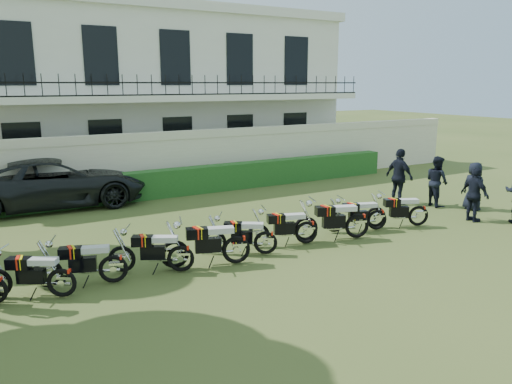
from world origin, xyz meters
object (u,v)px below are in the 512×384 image
officer_4 (437,181)px  officer_5 (399,177)px  motorcycle_4 (236,243)px  motorcycle_2 (113,262)px  motorcycle_7 (357,220)px  officer_3 (474,186)px  suv (54,183)px  motorcycle_8 (377,215)px  motorcycle_3 (181,252)px  motorcycle_1 (61,276)px  officer_2 (475,195)px  motorcycle_5 (266,237)px  motorcycle_9 (419,211)px  motorcycle_6 (307,227)px

officer_4 → officer_5: bearing=60.7°
motorcycle_4 → officer_5: officer_5 is taller
motorcycle_2 → officer_4: 11.29m
motorcycle_7 → officer_3: 5.44m
motorcycle_4 → officer_5: (7.56, 2.39, 0.45)m
suv → officer_4: size_ratio=3.48×
motorcycle_8 → motorcycle_3: bearing=111.6°
motorcycle_8 → officer_3: size_ratio=1.11×
motorcycle_3 → officer_4: size_ratio=0.99×
motorcycle_3 → motorcycle_4: motorcycle_4 is taller
motorcycle_1 → officer_2: bearing=-61.5°
motorcycle_7 → officer_3: officer_3 is taller
suv → officer_4: officer_4 is taller
motorcycle_4 → officer_5: size_ratio=1.03×
motorcycle_4 → motorcycle_5: (0.91, 0.21, -0.06)m
motorcycle_4 → officer_5: bearing=-54.5°
motorcycle_2 → officer_3: 11.84m
motorcycle_8 → suv: suv is taller
motorcycle_8 → motorcycle_9: motorcycle_9 is taller
motorcycle_2 → officer_5: (10.29, 2.12, 0.49)m
motorcycle_8 → suv: 10.55m
motorcycle_4 → officer_2: (7.88, -0.33, 0.30)m
motorcycle_1 → suv: suv is taller
motorcycle_3 → officer_4: (9.77, 1.43, 0.38)m
motorcycle_6 → officer_3: bearing=-69.7°
motorcycle_5 → officer_3: (8.19, 0.40, 0.34)m
motorcycle_3 → motorcycle_9: (7.31, -0.05, -0.00)m
motorcycle_4 → motorcycle_8: size_ratio=1.13×
motorcycle_1 → motorcycle_5: 4.69m
officer_4 → motorcycle_5: bearing=112.4°
motorcycle_3 → motorcycle_2: bearing=114.2°
officer_4 → motorcycle_6: bearing=112.9°
motorcycle_6 → motorcycle_1: bearing=111.8°
motorcycle_9 → suv: 11.72m
motorcycle_3 → motorcycle_6: bearing=-57.4°
motorcycle_3 → officer_5: bearing=-47.1°
motorcycle_4 → suv: size_ratio=0.33×
motorcycle_1 → motorcycle_6: size_ratio=0.90×
officer_3 → officer_4: 1.16m
officer_3 → officer_5: (-1.54, 1.79, 0.17)m
suv → officer_5: bearing=-115.5°
motorcycle_1 → motorcycle_5: motorcycle_1 is taller
motorcycle_9 → officer_3: bearing=-56.4°
motorcycle_6 → officer_2: size_ratio=1.10×
motorcycle_1 → motorcycle_2: size_ratio=0.90×
motorcycle_2 → motorcycle_5: bearing=-71.9°
motorcycle_8 → officer_2: officer_2 is taller
motorcycle_6 → officer_3: 6.86m
motorcycle_9 → officer_3: 3.14m
motorcycle_2 → officer_4: (11.21, 1.31, 0.38)m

